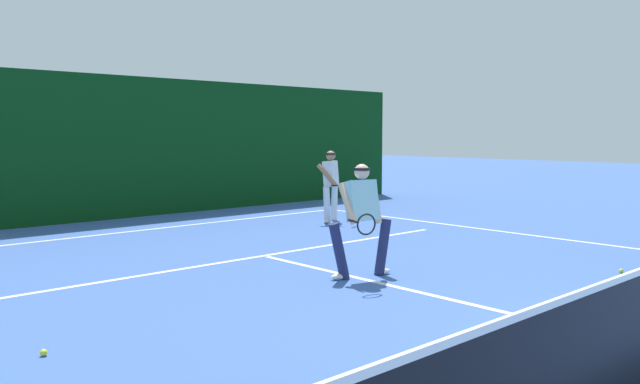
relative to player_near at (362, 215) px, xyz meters
name	(u,v)px	position (x,y,z in m)	size (l,w,h in m)	color
court_line_baseline_far	(151,229)	(-0.07, 6.25, -0.89)	(10.70, 0.10, 0.01)	white
court_line_service	(264,256)	(-0.07, 2.22, -0.89)	(8.72, 0.10, 0.01)	white
court_line_centre	(417,292)	(-0.07, -1.08, -0.89)	(0.10, 6.40, 0.01)	white
player_near	(362,215)	(0.00, 0.00, 0.00)	(1.07, 0.83, 1.64)	#1E234C
player_far	(331,183)	(3.65, 4.51, 0.02)	(0.74, 0.96, 1.67)	silver
tennis_ball	(44,353)	(-4.51, -0.27, -0.86)	(0.07, 0.07, 0.07)	#D1E033
tennis_ball_extra	(621,271)	(3.04, -2.41, -0.86)	(0.07, 0.07, 0.07)	#D1E033
back_fence_windscreen	(106,148)	(-0.07, 8.41, 0.83)	(19.49, 0.12, 3.46)	#093511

